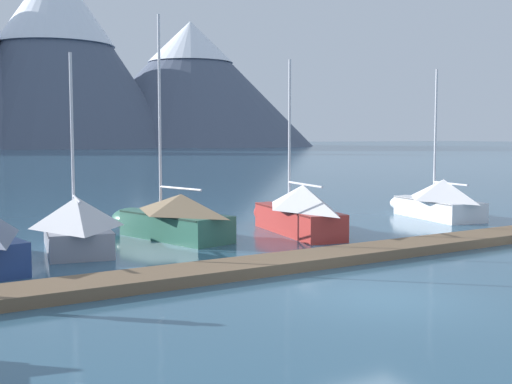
% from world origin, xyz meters
% --- Properties ---
extents(ground_plane, '(700.00, 700.00, 0.00)m').
position_xyz_m(ground_plane, '(0.00, 0.00, 0.00)').
color(ground_plane, '#335B75').
extents(mountain_east_summit, '(79.18, 79.18, 60.68)m').
position_xyz_m(mountain_east_summit, '(37.30, 210.27, 31.88)').
color(mountain_east_summit, '#4C566B').
rests_on(mountain_east_summit, ground).
extents(mountain_rear_spur, '(89.90, 89.90, 45.42)m').
position_xyz_m(mountain_rear_spur, '(86.17, 213.65, 23.27)').
color(mountain_rear_spur, '#4C566B').
rests_on(mountain_rear_spur, ground).
extents(dock, '(27.43, 3.42, 0.30)m').
position_xyz_m(dock, '(0.00, 4.00, 0.14)').
color(dock, brown).
rests_on(dock, ground).
extents(sailboat_mid_dock_port, '(2.72, 6.06, 6.49)m').
position_xyz_m(sailboat_mid_dock_port, '(-4.63, 9.95, 0.81)').
color(sailboat_mid_dock_port, '#93939E').
rests_on(sailboat_mid_dock_port, ground).
extents(sailboat_mid_dock_starboard, '(3.31, 6.21, 8.13)m').
position_xyz_m(sailboat_mid_dock_starboard, '(-1.05, 10.69, 0.78)').
color(sailboat_mid_dock_starboard, '#336B56').
rests_on(sailboat_mid_dock_starboard, ground).
extents(sailboat_far_berth, '(2.31, 6.50, 6.67)m').
position_xyz_m(sailboat_far_berth, '(3.68, 9.50, 0.89)').
color(sailboat_far_berth, '#B2332D').
rests_on(sailboat_far_berth, ground).
extents(sailboat_end_of_dock, '(2.68, 5.93, 6.74)m').
position_xyz_m(sailboat_end_of_dock, '(11.85, 10.51, 0.83)').
color(sailboat_end_of_dock, white).
rests_on(sailboat_end_of_dock, ground).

